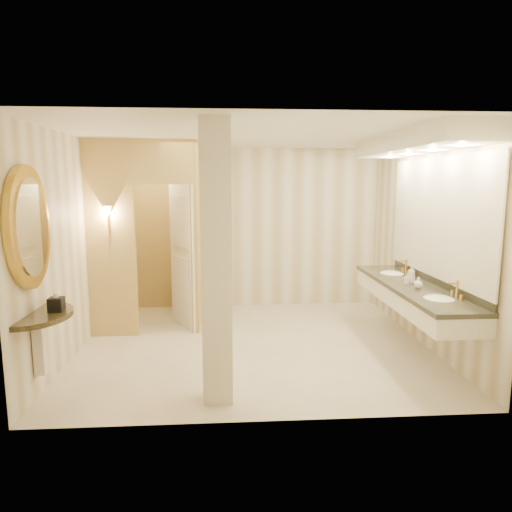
{
  "coord_description": "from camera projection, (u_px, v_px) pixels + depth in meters",
  "views": [
    {
      "loc": [
        -0.36,
        -5.79,
        2.1
      ],
      "look_at": [
        0.04,
        0.2,
        1.16
      ],
      "focal_mm": 32.0,
      "sensor_mm": 36.0,
      "label": 1
    }
  ],
  "objects": [
    {
      "name": "soap_bottle_c",
      "position": [
        411.0,
        274.0,
        5.69
      ],
      "size": [
        0.09,
        0.09,
        0.23
      ],
      "primitive_type": "imported",
      "rotation": [
        0.0,
        0.0,
        -0.03
      ],
      "color": "#C6B28C",
      "rests_on": "vanity"
    },
    {
      "name": "soap_bottle_a",
      "position": [
        407.0,
        279.0,
        5.66
      ],
      "size": [
        0.07,
        0.07,
        0.13
      ],
      "primitive_type": "imported",
      "rotation": [
        0.0,
        0.0,
        -0.32
      ],
      "color": "beige",
      "rests_on": "vanity"
    },
    {
      "name": "wall_left",
      "position": [
        75.0,
        245.0,
        5.7
      ],
      "size": [
        0.02,
        4.0,
        2.7
      ],
      "primitive_type": "cube",
      "color": "#EEE6CF",
      "rests_on": "floor"
    },
    {
      "name": "floor",
      "position": [
        254.0,
        344.0,
        6.06
      ],
      "size": [
        4.5,
        4.5,
        0.0
      ],
      "primitive_type": "plane",
      "color": "white",
      "rests_on": "ground"
    },
    {
      "name": "pillar",
      "position": [
        217.0,
        265.0,
        4.31
      ],
      "size": [
        0.29,
        0.29,
        2.7
      ],
      "primitive_type": "cube",
      "color": "white",
      "rests_on": "floor"
    },
    {
      "name": "toilet",
      "position": [
        182.0,
        290.0,
        7.65
      ],
      "size": [
        0.54,
        0.74,
        0.68
      ],
      "primitive_type": "imported",
      "rotation": [
        0.0,
        0.0,
        3.4
      ],
      "color": "white",
      "rests_on": "floor"
    },
    {
      "name": "wall_right",
      "position": [
        424.0,
        242.0,
        6.0
      ],
      "size": [
        0.02,
        4.0,
        2.7
      ],
      "primitive_type": "cube",
      "color": "#EEE6CF",
      "rests_on": "floor"
    },
    {
      "name": "soap_bottle_b",
      "position": [
        418.0,
        283.0,
        5.42
      ],
      "size": [
        0.11,
        0.11,
        0.13
      ],
      "primitive_type": "imported",
      "rotation": [
        0.0,
        0.0,
        0.06
      ],
      "color": "silver",
      "rests_on": "vanity"
    },
    {
      "name": "ceiling",
      "position": [
        254.0,
        135.0,
        5.64
      ],
      "size": [
        4.5,
        4.5,
        0.0
      ],
      "primitive_type": "plane",
      "rotation": [
        3.14,
        0.0,
        0.0
      ],
      "color": "white",
      "rests_on": "wall_back"
    },
    {
      "name": "wall_front",
      "position": [
        269.0,
        274.0,
        3.88
      ],
      "size": [
        4.5,
        0.02,
        2.7
      ],
      "primitive_type": "cube",
      "color": "#EEE6CF",
      "rests_on": "floor"
    },
    {
      "name": "toilet_closet",
      "position": [
        174.0,
        233.0,
        6.72
      ],
      "size": [
        1.5,
        1.55,
        2.7
      ],
      "color": "tan",
      "rests_on": "floor"
    },
    {
      "name": "tissue_box",
      "position": [
        56.0,
        304.0,
        4.45
      ],
      "size": [
        0.14,
        0.14,
        0.13
      ],
      "primitive_type": "cube",
      "rotation": [
        0.0,
        0.0,
        0.02
      ],
      "color": "black",
      "rests_on": "console_shelf"
    },
    {
      "name": "wall_sconce",
      "position": [
        108.0,
        212.0,
        6.09
      ],
      "size": [
        0.14,
        0.14,
        0.42
      ],
      "color": "gold",
      "rests_on": "toilet_closet"
    },
    {
      "name": "console_shelf",
      "position": [
        31.0,
        266.0,
        4.33
      ],
      "size": [
        0.9,
        0.9,
        1.9
      ],
      "color": "black",
      "rests_on": "floor"
    },
    {
      "name": "wall_back",
      "position": [
        247.0,
        229.0,
        7.82
      ],
      "size": [
        4.5,
        0.02,
        2.7
      ],
      "primitive_type": "cube",
      "color": "#EEE6CF",
      "rests_on": "floor"
    },
    {
      "name": "vanity",
      "position": [
        418.0,
        223.0,
        5.54
      ],
      "size": [
        0.75,
        2.82,
        2.09
      ],
      "color": "white",
      "rests_on": "floor"
    }
  ]
}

